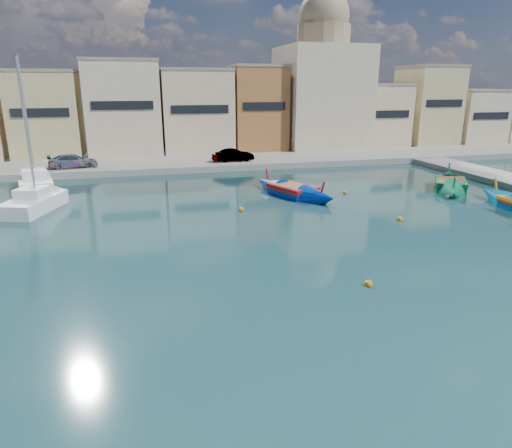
{
  "coord_description": "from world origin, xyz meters",
  "views": [
    {
      "loc": [
        -12.62,
        -15.17,
        8.07
      ],
      "look_at": [
        -7.16,
        6.0,
        1.4
      ],
      "focal_mm": 32.0,
      "sensor_mm": 36.0,
      "label": 1
    }
  ],
  "objects": [
    {
      "name": "yacht_midnorth",
      "position": [
        -19.12,
        18.59,
        0.42
      ],
      "size": [
        4.51,
        7.78,
        10.57
      ],
      "color": "white",
      "rests_on": "ground"
    },
    {
      "name": "church_block",
      "position": [
        10.0,
        40.0,
        8.41
      ],
      "size": [
        10.0,
        10.0,
        19.1
      ],
      "color": "beige",
      "rests_on": "ground"
    },
    {
      "name": "luzzu_cyan_mid",
      "position": [
        11.72,
        16.01,
        0.29
      ],
      "size": [
        6.99,
        8.99,
        2.76
      ],
      "color": "#0A6F45",
      "rests_on": "ground"
    },
    {
      "name": "parked_cars",
      "position": [
        -10.37,
        30.5,
        1.22
      ],
      "size": [
        19.81,
        2.44,
        1.27
      ],
      "color": "#4C1919",
      "rests_on": "north_quay"
    },
    {
      "name": "ground",
      "position": [
        0.0,
        0.0,
        0.0
      ],
      "size": [
        160.0,
        160.0,
        0.0
      ],
      "primitive_type": "plane",
      "color": "#112934",
      "rests_on": "ground"
    },
    {
      "name": "luzzu_green",
      "position": [
        -1.44,
        16.95,
        0.3
      ],
      "size": [
        5.46,
        8.97,
        2.77
      ],
      "color": "#002EA6",
      "rests_on": "ground"
    },
    {
      "name": "mooring_buoys",
      "position": [
        1.94,
        6.78,
        0.08
      ],
      "size": [
        21.61,
        20.6,
        0.36
      ],
      "color": "orange",
      "rests_on": "ground"
    },
    {
      "name": "north_quay",
      "position": [
        0.0,
        32.0,
        0.3
      ],
      "size": [
        80.0,
        8.0,
        0.6
      ],
      "primitive_type": "cube",
      "color": "gray",
      "rests_on": "ground"
    },
    {
      "name": "north_townhouses",
      "position": [
        6.68,
        39.36,
        5.0
      ],
      "size": [
        83.2,
        7.87,
        10.19
      ],
      "color": "beige",
      "rests_on": "ground"
    },
    {
      "name": "yacht_north",
      "position": [
        -21.22,
        25.97,
        0.44
      ],
      "size": [
        4.13,
        8.68,
        11.17
      ],
      "color": "white",
      "rests_on": "ground"
    }
  ]
}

